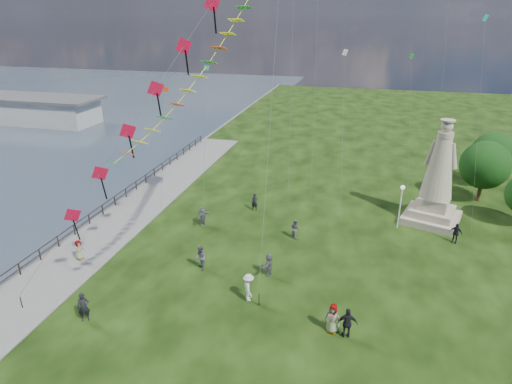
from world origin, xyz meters
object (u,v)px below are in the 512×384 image
(person_3, at_px, (348,323))
(pier_pavilion, at_px, (18,108))
(lamppost, at_px, (401,198))
(person_11, at_px, (269,265))
(person_5, at_px, (203,216))
(person_7, at_px, (295,229))
(person_4, at_px, (333,318))
(person_6, at_px, (255,202))
(person_2, at_px, (249,287))
(person_10, at_px, (79,251))
(person_9, at_px, (456,233))
(person_1, at_px, (200,258))
(statue, at_px, (437,185))
(person_0, at_px, (84,307))

(person_3, bearing_deg, pier_pavilion, -43.27)
(pier_pavilion, relative_size, lamppost, 7.74)
(person_3, distance_m, person_11, 7.44)
(person_5, height_order, person_7, person_5)
(person_4, bearing_deg, person_6, 133.93)
(lamppost, bearing_deg, person_2, -126.92)
(person_10, bearing_deg, person_11, -68.23)
(person_9, bearing_deg, person_1, -132.40)
(statue, bearing_deg, person_11, -118.15)
(pier_pavilion, relative_size, person_7, 18.76)
(pier_pavilion, height_order, statue, statue)
(person_2, bearing_deg, person_4, -133.73)
(statue, bearing_deg, person_0, -121.05)
(person_0, xyz_separation_m, person_11, (9.43, 7.34, -0.09))
(person_6, relative_size, person_9, 1.00)
(person_4, height_order, person_11, person_4)
(person_5, height_order, person_11, person_5)
(pier_pavilion, relative_size, person_4, 16.09)
(person_11, bearing_deg, statue, 144.09)
(lamppost, relative_size, person_11, 2.29)
(person_7, relative_size, person_10, 1.04)
(person_0, bearing_deg, person_4, -22.01)
(statue, bearing_deg, person_7, -134.54)
(person_4, relative_size, person_9, 1.12)
(statue, bearing_deg, person_2, -113.06)
(person_3, height_order, person_7, person_3)
(person_2, relative_size, person_9, 1.13)
(person_5, distance_m, person_11, 9.32)
(person_0, relative_size, person_11, 1.10)
(person_11, bearing_deg, person_7, -178.94)
(person_0, distance_m, person_6, 18.28)
(person_0, xyz_separation_m, person_9, (22.65, 15.57, -0.10))
(person_7, bearing_deg, person_9, -118.18)
(lamppost, relative_size, person_4, 2.08)
(statue, relative_size, person_3, 4.76)
(person_6, relative_size, person_10, 1.07)
(lamppost, height_order, person_3, lamppost)
(person_11, bearing_deg, pier_pavilion, -114.96)
(person_0, xyz_separation_m, person_7, (10.27, 13.16, -0.13))
(person_6, height_order, person_9, person_9)
(statue, height_order, person_6, statue)
(person_1, relative_size, person_10, 1.22)
(person_0, distance_m, person_10, 7.23)
(person_1, xyz_separation_m, person_7, (5.66, 6.33, -0.14))
(person_6, distance_m, person_11, 10.64)
(person_0, distance_m, person_7, 16.69)
(person_6, relative_size, person_7, 1.03)
(person_6, distance_m, person_7, 6.13)
(person_2, relative_size, person_6, 1.13)
(person_0, relative_size, person_10, 1.21)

